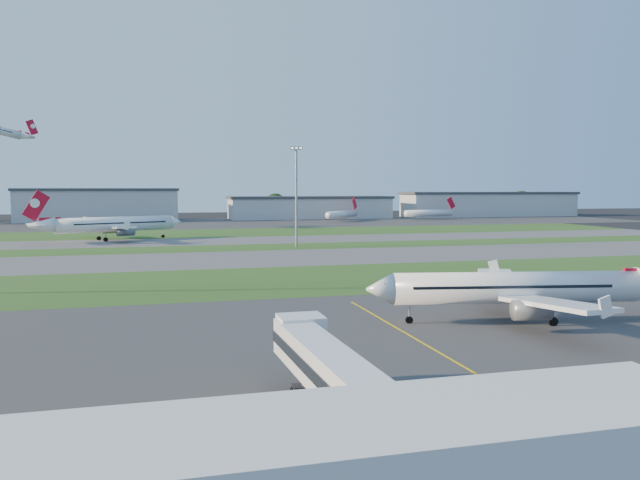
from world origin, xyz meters
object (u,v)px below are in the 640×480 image
object	(u,v)px
airliner_parked	(519,288)
light_mast_centre	(296,190)
mini_jet_near	(342,214)
airliner_taxiing	(114,225)
mini_jet_far	(429,213)
jet_bridge	(346,386)

from	to	relation	value
airliner_parked	light_mast_centre	size ratio (longest dim) A/B	1.35
airliner_parked	mini_jet_near	distance (m)	218.04
airliner_parked	airliner_taxiing	bearing A→B (deg)	122.23
mini_jet_near	light_mast_centre	size ratio (longest dim) A/B	0.84
mini_jet_near	mini_jet_far	size ratio (longest dim) A/B	0.76
airliner_parked	mini_jet_near	xyz separation A→B (m)	(43.73, 213.61, -0.57)
mini_jet_near	light_mast_centre	distance (m)	129.21
mini_jet_far	light_mast_centre	size ratio (longest dim) A/B	1.11
jet_bridge	light_mast_centre	distance (m)	126.17
airliner_taxiing	light_mast_centre	bearing A→B (deg)	120.57
mini_jet_near	airliner_taxiing	bearing A→B (deg)	176.21
mini_jet_far	light_mast_centre	xyz separation A→B (m)	(-93.23, -122.04, 11.53)
jet_bridge	light_mast_centre	bearing A→B (deg)	78.62
jet_bridge	airliner_parked	bearing A→B (deg)	44.40
mini_jet_far	light_mast_centre	bearing A→B (deg)	-136.21
airliner_parked	airliner_taxiing	xyz separation A→B (m)	(-51.49, 128.58, 0.76)
airliner_parked	jet_bridge	bearing A→B (deg)	-125.19
airliner_taxiing	light_mast_centre	xyz separation A→B (m)	(46.81, -34.22, 10.20)
airliner_parked	mini_jet_far	bearing A→B (deg)	78.16
mini_jet_far	airliner_taxiing	bearing A→B (deg)	-156.75
mini_jet_far	airliner_parked	bearing A→B (deg)	-121.09
airliner_parked	airliner_taxiing	size ratio (longest dim) A/B	0.88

